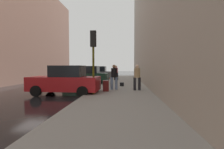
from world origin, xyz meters
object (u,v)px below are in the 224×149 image
at_px(parked_dark_green_sedan, 87,76).
at_px(pedestrian_in_tan_coat, 137,76).
at_px(parked_red_hatchback, 66,81).
at_px(traffic_light, 93,48).
at_px(pedestrian_in_red_jacket, 116,72).
at_px(parked_gray_coupe, 97,73).
at_px(pedestrian_in_jeans, 114,76).
at_px(rolling_suitcase, 106,86).
at_px(fire_hydrant, 108,78).
at_px(duffel_bag, 122,84).

distance_m(parked_dark_green_sedan, pedestrian_in_tan_coat, 6.66).
distance_m(parked_red_hatchback, traffic_light, 2.73).
bearing_deg(parked_dark_green_sedan, pedestrian_in_red_jacket, 56.75).
relative_size(parked_red_hatchback, parked_dark_green_sedan, 1.00).
bearing_deg(parked_gray_coupe, parked_red_hatchback, -90.00).
height_order(traffic_light, pedestrian_in_jeans, traffic_light).
relative_size(traffic_light, pedestrian_in_tan_coat, 2.11).
bearing_deg(pedestrian_in_tan_coat, pedestrian_in_jeans, 171.47).
bearing_deg(rolling_suitcase, parked_gray_coupe, 101.32).
bearing_deg(traffic_light, pedestrian_in_red_jacket, 85.87).
xyz_separation_m(parked_red_hatchback, rolling_suitcase, (2.42, 0.69, -0.36)).
xyz_separation_m(pedestrian_in_red_jacket, rolling_suitcase, (-0.22, -9.49, -0.61)).
distance_m(parked_red_hatchback, pedestrian_in_jeans, 3.26).
relative_size(parked_red_hatchback, fire_hydrant, 6.05).
relative_size(parked_red_hatchback, parked_gray_coupe, 1.00).
height_order(pedestrian_in_tan_coat, pedestrian_in_red_jacket, same).
bearing_deg(pedestrian_in_jeans, parked_dark_green_sedan, 121.76).
bearing_deg(rolling_suitcase, pedestrian_in_tan_coat, 14.68).
bearing_deg(parked_dark_green_sedan, duffel_bag, -35.43).
bearing_deg(pedestrian_in_red_jacket, pedestrian_in_jeans, -88.18).
xyz_separation_m(pedestrian_in_tan_coat, rolling_suitcase, (-2.06, -0.54, -0.61)).
height_order(parked_dark_green_sedan, duffel_bag, parked_dark_green_sedan).
distance_m(pedestrian_in_red_jacket, duffel_bag, 6.55).
distance_m(parked_gray_coupe, pedestrian_in_red_jacket, 3.69).
distance_m(rolling_suitcase, duffel_bag, 3.21).
height_order(parked_gray_coupe, pedestrian_in_jeans, pedestrian_in_jeans).
bearing_deg(pedestrian_in_red_jacket, traffic_light, -94.13).
relative_size(parked_dark_green_sedan, pedestrian_in_jeans, 2.49).
bearing_deg(duffel_bag, rolling_suitcase, -108.23).
distance_m(traffic_light, pedestrian_in_red_jacket, 10.95).
bearing_deg(parked_red_hatchback, fire_hydrant, 78.55).
height_order(fire_hydrant, pedestrian_in_red_jacket, pedestrian_in_red_jacket).
bearing_deg(rolling_suitcase, traffic_light, -113.21).
bearing_deg(parked_red_hatchback, parked_dark_green_sedan, 90.00).
relative_size(parked_gray_coupe, pedestrian_in_tan_coat, 2.48).
relative_size(traffic_light, pedestrian_in_red_jacket, 2.11).
bearing_deg(parked_dark_green_sedan, pedestrian_in_tan_coat, -47.83).
height_order(parked_gray_coupe, rolling_suitcase, parked_gray_coupe).
bearing_deg(pedestrian_in_tan_coat, pedestrian_in_red_jacket, 101.60).
xyz_separation_m(pedestrian_in_tan_coat, pedestrian_in_red_jacket, (-1.84, 8.95, 0.00)).
xyz_separation_m(parked_red_hatchback, parked_gray_coupe, (0.00, 12.75, 0.00)).
distance_m(pedestrian_in_jeans, pedestrian_in_tan_coat, 1.58).
height_order(parked_red_hatchback, parked_gray_coupe, same).
relative_size(fire_hydrant, pedestrian_in_jeans, 0.41).
height_order(parked_red_hatchback, fire_hydrant, parked_red_hatchback).
bearing_deg(parked_gray_coupe, pedestrian_in_red_jacket, -44.38).
distance_m(pedestrian_in_jeans, rolling_suitcase, 1.10).
xyz_separation_m(parked_gray_coupe, rolling_suitcase, (2.42, -12.07, -0.36)).
bearing_deg(traffic_light, duffel_bag, 70.24).
distance_m(parked_red_hatchback, pedestrian_in_red_jacket, 10.51).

